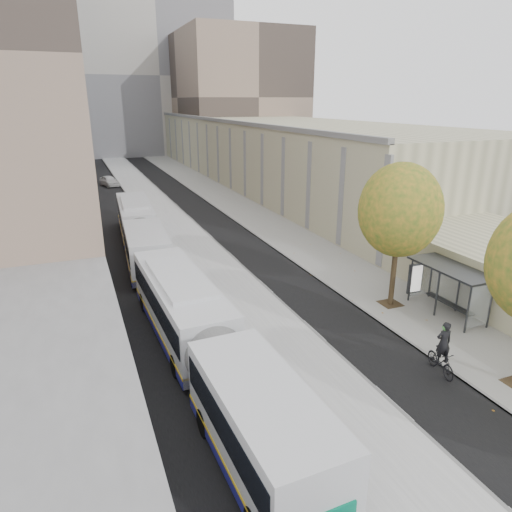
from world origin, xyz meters
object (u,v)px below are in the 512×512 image
bus_far (140,230)px  cyclist (442,354)px  bus_shelter (454,275)px  distant_car (109,181)px  bus_near (206,343)px

bus_far → cyclist: bus_far is taller
bus_shelter → cyclist: 6.10m
cyclist → distant_car: (-8.55, 49.62, -0.18)m
bus_shelter → cyclist: (-4.35, -4.07, -1.34)m
distant_car → bus_near: bearing=-105.1°
bus_near → cyclist: bus_near is taller
bus_shelter → cyclist: bearing=-136.9°
bus_shelter → bus_far: bus_far is taller
bus_shelter → distant_car: bus_shelter is taller
bus_far → bus_near: bearing=-86.8°
bus_shelter → bus_far: bearing=127.6°
bus_shelter → bus_near: bearing=-176.3°
distant_car → bus_shelter: bearing=-88.9°
bus_near → bus_far: bus_near is taller
bus_far → distant_car: bearing=92.9°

